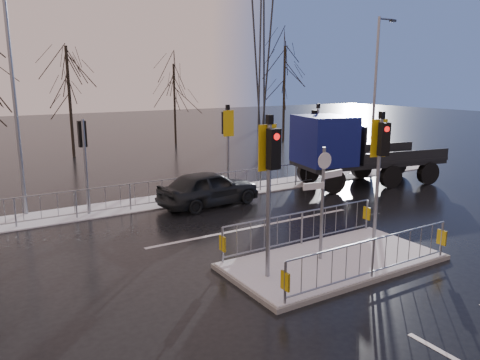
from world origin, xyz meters
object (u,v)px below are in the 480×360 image
street_lamp_left (16,92)px  street_lamp_right (376,89)px  car_far_lane (209,188)px  traffic_island (333,250)px  flatbed_truck (343,149)px

street_lamp_left → street_lamp_right: bearing=-3.4°
car_far_lane → street_lamp_left: (-6.35, 2.42, 3.78)m
traffic_island → street_lamp_left: size_ratio=0.73×
traffic_island → street_lamp_left: street_lamp_left is taller
street_lamp_right → street_lamp_left: size_ratio=0.98×
flatbed_truck → street_lamp_left: 13.75m
traffic_island → car_far_lane: 7.08m
traffic_island → car_far_lane: (-0.07, 7.07, 0.32)m
car_far_lane → street_lamp_right: 11.36m
car_far_lane → street_lamp_left: 7.78m
car_far_lane → flatbed_truck: flatbed_truck is taller
street_lamp_right → street_lamp_left: 17.03m
traffic_island → flatbed_truck: size_ratio=0.80×
flatbed_truck → street_lamp_right: 4.90m
car_far_lane → street_lamp_left: street_lamp_left is taller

